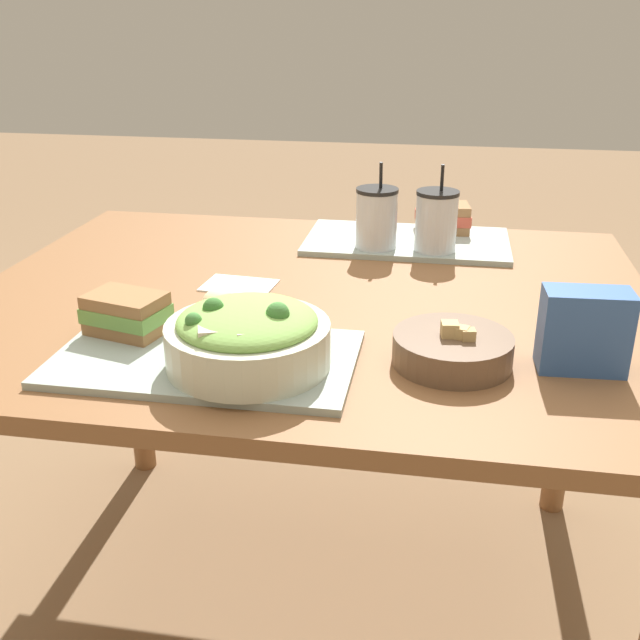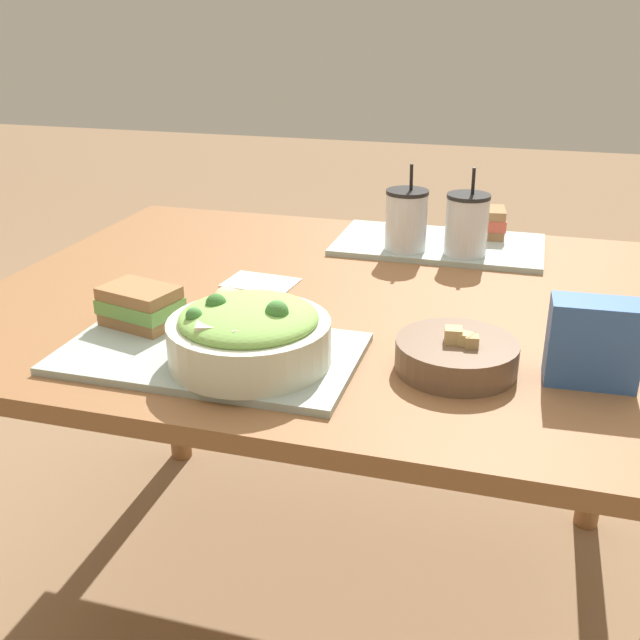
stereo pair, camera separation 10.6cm
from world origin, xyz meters
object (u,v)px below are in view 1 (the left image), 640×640
soup_bowl (453,348)px  chip_bag (584,331)px  baguette_near (254,316)px  drink_cup_dark (376,220)px  sandwich_near (126,313)px  sandwich_far (443,218)px  drink_cup_red (436,223)px  salad_bowl (248,336)px  napkin_folded (239,285)px

soup_bowl → chip_bag: 0.19m
baguette_near → chip_bag: chip_bag is taller
drink_cup_dark → chip_bag: 0.62m
sandwich_near → baguette_near: 0.20m
soup_bowl → drink_cup_dark: size_ratio=0.97×
soup_bowl → sandwich_far: sandwich_far is taller
soup_bowl → drink_cup_red: 0.53m
soup_bowl → sandwich_near: 0.51m
salad_bowl → sandwich_far: 0.79m
baguette_near → napkin_folded: bearing=35.5°
baguette_near → drink_cup_red: bearing=-14.9°
drink_cup_dark → chip_bag: bearing=-55.3°
salad_bowl → baguette_near: bearing=100.3°
drink_cup_red → chip_bag: bearing=-66.0°
sandwich_near → chip_bag: size_ratio=1.10×
drink_cup_dark → chip_bag: size_ratio=1.45×
sandwich_near → drink_cup_red: drink_cup_red is taller
sandwich_near → drink_cup_dark: bearing=70.7°
salad_bowl → drink_cup_dark: (0.12, 0.60, 0.02)m
sandwich_far → salad_bowl: bearing=-116.5°
drink_cup_dark → drink_cup_red: size_ratio=1.00×
soup_bowl → napkin_folded: (-0.40, 0.27, -0.02)m
soup_bowl → baguette_near: same height
drink_cup_red → sandwich_near: bearing=-132.0°
napkin_folded → drink_cup_dark: bearing=47.3°
baguette_near → sandwich_far: bearing=-9.8°
sandwich_far → chip_bag: 0.69m
soup_bowl → drink_cup_dark: drink_cup_dark is taller
soup_bowl → salad_bowl: bearing=-164.8°
drink_cup_red → chip_bag: (0.23, -0.51, -0.01)m
soup_bowl → sandwich_far: 0.67m
salad_bowl → sandwich_near: size_ratio=1.70×
salad_bowl → drink_cup_red: bearing=67.6°
salad_bowl → sandwich_far: bearing=70.8°
salad_bowl → drink_cup_dark: 0.61m
salad_bowl → napkin_folded: salad_bowl is taller
sandwich_near → chip_bag: chip_bag is taller
salad_bowl → chip_bag: bearing=11.1°
salad_bowl → chip_bag: 0.48m
salad_bowl → sandwich_near: bearing=159.6°
baguette_near → drink_cup_red: (0.27, 0.49, 0.03)m
salad_bowl → drink_cup_dark: drink_cup_dark is taller
baguette_near → drink_cup_dark: 0.51m
salad_bowl → napkin_folded: bearing=107.8°
sandwich_far → drink_cup_dark: drink_cup_dark is taller
baguette_near → drink_cup_red: 0.56m
baguette_near → drink_cup_dark: bearing=-2.3°
drink_cup_red → napkin_folded: size_ratio=1.30×
sandwich_near → sandwich_far: same height
sandwich_far → drink_cup_red: 0.15m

